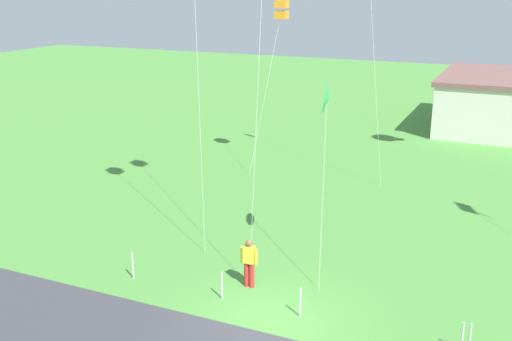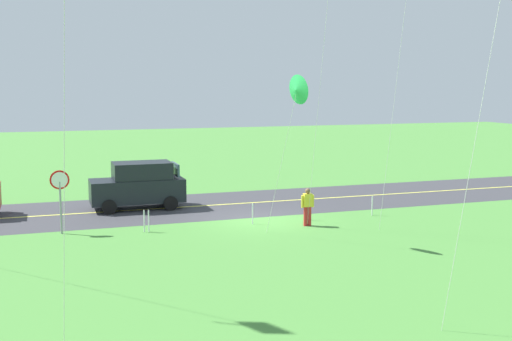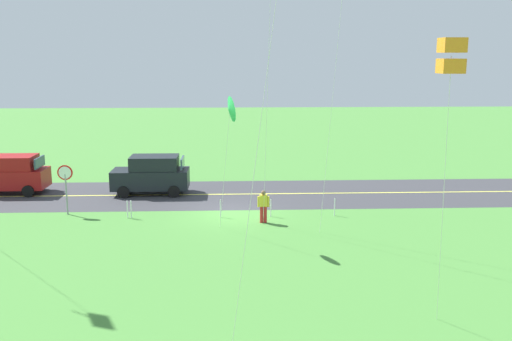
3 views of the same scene
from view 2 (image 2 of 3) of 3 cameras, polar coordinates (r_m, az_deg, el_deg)
name	(u,v)px [view 2 (image 2 of 3)]	position (r m, az deg, el deg)	size (l,w,h in m)	color
ground_plane	(260,221)	(27.91, 0.34, -4.58)	(120.00, 120.00, 0.10)	#478438
asphalt_road	(234,204)	(31.63, -2.03, -3.03)	(120.00, 7.00, 0.00)	#38383D
road_centre_stripe	(234,204)	(31.63, -2.03, -3.02)	(120.00, 0.16, 0.00)	#E5E04C
car_suv_foreground	(139,185)	(30.78, -10.55, -1.28)	(4.40, 2.12, 2.24)	black
stop_sign	(60,189)	(26.20, -17.27, -1.62)	(0.76, 0.08, 2.56)	gray
person_adult_near	(308,206)	(26.68, 4.67, -3.18)	(0.58, 0.22, 1.60)	red
kite_orange_near	(297,90)	(23.29, 3.72, 7.25)	(0.83, 2.40, 6.28)	silver
fence_post_0	(372,206)	(29.27, 10.44, -3.13)	(0.05, 0.05, 0.90)	silver
fence_post_1	(307,210)	(27.86, 4.62, -3.58)	(0.05, 0.05, 0.90)	silver
fence_post_2	(253,214)	(26.98, -0.31, -3.93)	(0.05, 0.05, 0.90)	silver
fence_post_3	(149,221)	(25.95, -9.66, -4.50)	(0.05, 0.05, 0.90)	silver
fence_post_4	(144,221)	(25.93, -10.06, -4.52)	(0.05, 0.05, 0.90)	silver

